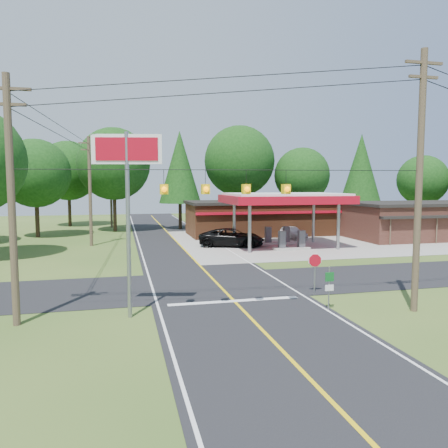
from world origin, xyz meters
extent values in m
plane|color=#34531D|center=(0.00, 0.00, 0.00)|extent=(120.00, 120.00, 0.00)
cube|color=black|center=(0.00, 0.00, 0.01)|extent=(8.00, 120.00, 0.02)
cube|color=black|center=(0.00, 0.00, 0.01)|extent=(70.00, 7.00, 0.02)
cube|color=yellow|center=(0.00, 0.00, 0.03)|extent=(0.15, 110.00, 0.00)
cylinder|color=gray|center=(5.00, 10.50, 2.10)|extent=(0.28, 0.28, 4.20)
cylinder|color=gray|center=(5.00, 15.50, 2.10)|extent=(0.28, 0.28, 4.20)
cylinder|color=gray|center=(13.00, 10.50, 2.10)|extent=(0.28, 0.28, 4.20)
cylinder|color=gray|center=(13.00, 15.50, 2.10)|extent=(0.28, 0.28, 4.20)
cube|color=#AA091A|center=(9.00, 13.00, 4.35)|extent=(10.60, 7.40, 0.70)
cube|color=white|center=(9.00, 13.00, 4.75)|extent=(10.00, 7.00, 0.25)
cube|color=#9E9B93|center=(9.00, 11.20, 0.13)|extent=(3.20, 0.90, 0.22)
cube|color=#3F3F44|center=(8.10, 11.20, 0.95)|extent=(0.55, 0.45, 1.50)
cube|color=#3F3F44|center=(9.90, 11.20, 0.95)|extent=(0.55, 0.45, 1.50)
cube|color=#9E9B93|center=(9.00, 14.80, 0.13)|extent=(3.20, 0.90, 0.22)
cube|color=#3F3F44|center=(8.10, 14.80, 0.95)|extent=(0.55, 0.45, 1.50)
cube|color=#3F3F44|center=(9.90, 14.80, 0.95)|extent=(0.55, 0.45, 1.50)
cube|color=#5D311A|center=(10.00, 23.00, 1.75)|extent=(16.00, 7.00, 3.50)
cube|color=black|center=(10.00, 23.00, 3.65)|extent=(16.40, 7.40, 0.30)
cube|color=#AA091A|center=(10.00, 19.40, 2.70)|extent=(16.00, 0.50, 0.25)
cube|color=#3E2019|center=(28.00, 16.00, 1.75)|extent=(20.00, 8.00, 3.50)
cube|color=black|center=(28.00, 16.00, 3.65)|extent=(20.40, 8.40, 0.30)
cylinder|color=#473828|center=(7.50, -7.00, 5.75)|extent=(0.30, 0.30, 11.50)
cube|color=#473828|center=(7.50, -7.00, 10.90)|extent=(1.80, 0.12, 0.12)
cube|color=#473828|center=(7.50, -7.00, 10.30)|extent=(1.40, 0.12, 0.12)
cylinder|color=#473828|center=(-9.50, -5.00, 5.00)|extent=(0.30, 0.30, 10.00)
cube|color=#473828|center=(-9.50, -5.00, 9.40)|extent=(1.80, 0.12, 0.12)
cube|color=#473828|center=(-9.50, -5.00, 8.80)|extent=(1.40, 0.12, 0.12)
cylinder|color=#473828|center=(-8.00, 18.00, 5.00)|extent=(0.30, 0.30, 10.00)
cube|color=#473828|center=(-8.00, 18.00, 9.40)|extent=(1.80, 0.12, 0.12)
cube|color=#473828|center=(-8.00, 18.00, 8.80)|extent=(1.40, 0.12, 0.12)
cylinder|color=#473828|center=(-6.50, 35.00, 4.75)|extent=(0.30, 0.30, 9.50)
cube|color=yellow|center=(-3.55, -5.70, 5.50)|extent=(0.32, 0.32, 0.42)
cube|color=yellow|center=(-1.85, -5.90, 5.50)|extent=(0.32, 0.32, 0.42)
cube|color=yellow|center=(-0.15, -6.10, 5.50)|extent=(0.32, 0.32, 0.42)
cube|color=yellow|center=(1.55, -6.30, 5.50)|extent=(0.32, 0.32, 0.42)
cylinder|color=#332316|center=(-14.00, 26.00, 1.98)|extent=(0.44, 0.44, 3.96)
sphere|color=#10340E|center=(-14.00, 26.00, 6.82)|extent=(7.26, 7.26, 7.26)
cylinder|color=#332316|center=(-6.00, 30.00, 2.34)|extent=(0.44, 0.44, 4.68)
sphere|color=#10340E|center=(-6.00, 30.00, 8.06)|extent=(8.58, 8.58, 8.58)
cylinder|color=#332316|center=(2.00, 31.00, 2.16)|extent=(0.44, 0.44, 4.32)
cone|color=#10340E|center=(2.00, 31.00, 7.80)|extent=(5.28, 5.28, 9.00)
cylinder|color=#332316|center=(10.00, 32.00, 2.52)|extent=(0.44, 0.44, 5.04)
sphere|color=#10340E|center=(10.00, 32.00, 8.68)|extent=(9.24, 9.24, 9.24)
cylinder|color=#332316|center=(18.00, 30.00, 1.98)|extent=(0.44, 0.44, 3.96)
sphere|color=#10340E|center=(18.00, 30.00, 6.82)|extent=(7.26, 7.26, 7.26)
cylinder|color=#332316|center=(26.00, 29.00, 2.16)|extent=(0.44, 0.44, 4.32)
cone|color=#10340E|center=(26.00, 29.00, 7.80)|extent=(5.28, 5.28, 9.00)
cylinder|color=#332316|center=(34.00, 27.00, 1.80)|extent=(0.44, 0.44, 3.60)
sphere|color=#10340E|center=(34.00, 27.00, 6.20)|extent=(6.60, 6.60, 6.60)
cylinder|color=#332316|center=(-12.00, 38.00, 2.16)|extent=(0.44, 0.44, 4.32)
sphere|color=#10340E|center=(-12.00, 38.00, 7.44)|extent=(7.92, 7.92, 7.92)
imported|color=black|center=(4.50, 14.50, 0.82)|extent=(7.61, 7.61, 1.64)
imported|color=silver|center=(12.00, 18.53, 0.67)|extent=(4.87, 4.87, 1.34)
cylinder|color=gray|center=(-5.00, -5.00, 3.94)|extent=(0.18, 0.18, 7.88)
cube|color=white|center=(-5.00, -5.00, 7.16)|extent=(2.88, 0.66, 1.24)
cube|color=#AA091A|center=(-5.00, -5.05, 7.16)|extent=(2.54, 0.57, 0.95)
cylinder|color=gray|center=(4.50, -3.00, 1.02)|extent=(0.07, 0.07, 2.05)
cylinder|color=gray|center=(3.80, -6.00, 1.00)|extent=(0.06, 0.06, 2.01)
cube|color=#0C591E|center=(3.80, -6.04, 1.55)|extent=(0.41, 0.03, 0.41)
cube|color=white|center=(3.80, -6.04, 1.04)|extent=(0.41, 0.03, 0.27)
camera|label=1|loc=(-5.29, -23.75, 5.73)|focal=35.00mm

